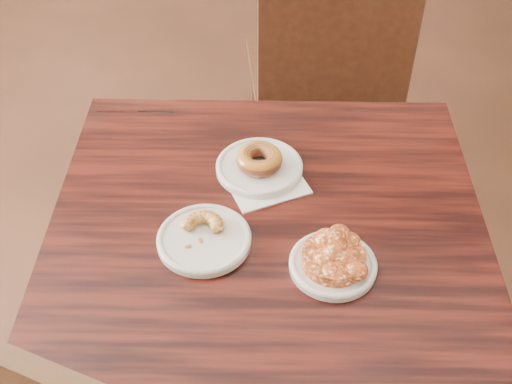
# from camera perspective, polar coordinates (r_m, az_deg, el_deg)

# --- Properties ---
(floor) EXTENTS (5.00, 5.00, 0.00)m
(floor) POSITION_cam_1_polar(r_m,az_deg,el_deg) (1.90, -7.57, -14.64)
(floor) COLOR black
(floor) RESTS_ON ground
(cafe_table) EXTENTS (0.87, 0.87, 0.75)m
(cafe_table) POSITION_cam_1_polar(r_m,az_deg,el_deg) (1.47, 0.82, -13.44)
(cafe_table) COLOR black
(cafe_table) RESTS_ON floor
(chair_far) EXTENTS (0.57, 0.57, 0.90)m
(chair_far) POSITION_cam_1_polar(r_m,az_deg,el_deg) (2.12, 5.71, 10.37)
(chair_far) COLOR black
(chair_far) RESTS_ON floor
(napkin) EXTENTS (0.20, 0.20, 0.00)m
(napkin) POSITION_cam_1_polar(r_m,az_deg,el_deg) (1.26, 0.68, 1.16)
(napkin) COLOR white
(napkin) RESTS_ON cafe_table
(plate_donut) EXTENTS (0.17, 0.17, 0.01)m
(plate_donut) POSITION_cam_1_polar(r_m,az_deg,el_deg) (1.28, 0.30, 2.20)
(plate_donut) COLOR silver
(plate_donut) RESTS_ON napkin
(plate_cruller) EXTENTS (0.17, 0.17, 0.01)m
(plate_cruller) POSITION_cam_1_polar(r_m,az_deg,el_deg) (1.15, -4.63, -4.24)
(plate_cruller) COLOR silver
(plate_cruller) RESTS_ON cafe_table
(plate_fritter) EXTENTS (0.15, 0.15, 0.01)m
(plate_fritter) POSITION_cam_1_polar(r_m,az_deg,el_deg) (1.11, 6.84, -6.46)
(plate_fritter) COLOR silver
(plate_fritter) RESTS_ON cafe_table
(glazed_donut) EXTENTS (0.09, 0.09, 0.03)m
(glazed_donut) POSITION_cam_1_polar(r_m,az_deg,el_deg) (1.26, 0.30, 2.95)
(glazed_donut) COLOR #935A15
(glazed_donut) RESTS_ON plate_donut
(apple_fritter) EXTENTS (0.15, 0.15, 0.04)m
(apple_fritter) POSITION_cam_1_polar(r_m,az_deg,el_deg) (1.10, 6.95, -5.66)
(apple_fritter) COLOR #4E1C08
(apple_fritter) RESTS_ON plate_fritter
(cruller_fragment) EXTENTS (0.09, 0.09, 0.02)m
(cruller_fragment) POSITION_cam_1_polar(r_m,az_deg,el_deg) (1.14, -4.68, -3.64)
(cruller_fragment) COLOR brown
(cruller_fragment) RESTS_ON plate_cruller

